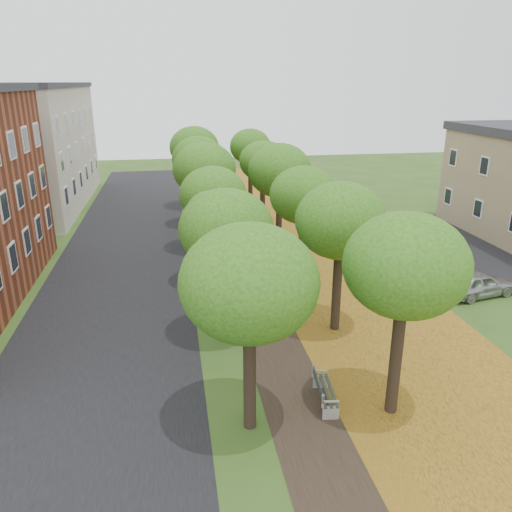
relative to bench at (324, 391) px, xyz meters
name	(u,v)px	position (x,y,z in m)	size (l,w,h in m)	color
ground	(316,418)	(-0.49, -0.78, -0.48)	(120.00, 120.00, 0.00)	#2D4C19
street_asphalt	(121,271)	(-7.99, 14.22, -0.48)	(8.00, 70.00, 0.01)	black
footpath	(247,263)	(-0.49, 14.22, -0.48)	(3.20, 70.00, 0.01)	black
leaf_verge	(326,259)	(4.51, 14.22, -0.48)	(7.50, 70.00, 0.01)	#B68A21
parking_lot	(444,247)	(13.01, 15.22, -0.48)	(9.00, 16.00, 0.01)	black
tree_row_west	(208,184)	(-2.69, 14.22, 4.48)	(3.86, 33.86, 6.65)	black
tree_row_east	(291,181)	(2.11, 14.22, 4.48)	(3.86, 33.86, 6.65)	black
building_cream	(19,147)	(-17.49, 32.22, 4.72)	(10.30, 20.30, 10.40)	beige
bench	(324,391)	(0.00, 0.00, 0.00)	(0.78, 2.02, 0.93)	#2C372F
car_silver	(479,284)	(10.51, 7.45, 0.18)	(1.57, 3.89, 1.33)	#A9A9AE
car_red	(431,252)	(10.51, 12.42, 0.25)	(1.55, 4.46, 1.47)	maroon
car_grey	(402,233)	(10.51, 16.40, 0.23)	(1.99, 4.90, 1.42)	#343339
car_white	(378,219)	(10.51, 20.51, 0.15)	(2.12, 4.60, 1.28)	silver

